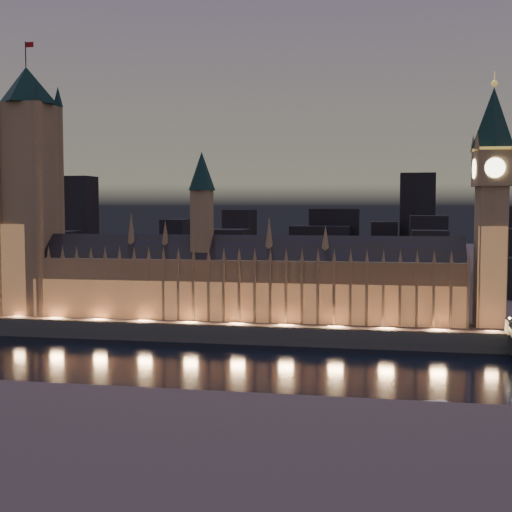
% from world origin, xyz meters
% --- Properties ---
extents(ground_plane, '(2000.00, 2000.00, 0.00)m').
position_xyz_m(ground_plane, '(0.00, 0.00, 0.00)').
color(ground_plane, black).
rests_on(ground_plane, ground).
extents(north_bank, '(2000.00, 960.00, 8.00)m').
position_xyz_m(north_bank, '(0.00, 520.00, 4.00)').
color(north_bank, '#46433E').
rests_on(north_bank, ground).
extents(embankment_wall, '(2000.00, 2.50, 8.00)m').
position_xyz_m(embankment_wall, '(0.00, 41.00, 4.00)').
color(embankment_wall, '#41534A').
rests_on(embankment_wall, ground).
extents(palace_of_westminster, '(202.00, 23.40, 78.00)m').
position_xyz_m(palace_of_westminster, '(-3.05, 61.74, 26.37)').
color(palace_of_westminster, '#8F764F').
rests_on(palace_of_westminster, north_bank).
extents(victoria_tower, '(31.68, 31.68, 132.08)m').
position_xyz_m(victoria_tower, '(-110.00, 61.93, 73.75)').
color(victoria_tower, '#8F764F').
rests_on(victoria_tower, north_bank).
extents(elizabeth_tower, '(18.00, 18.00, 110.24)m').
position_xyz_m(elizabeth_tower, '(108.00, 61.92, 69.49)').
color(elizabeth_tower, '#8F764F').
rests_on(elizabeth_tower, north_bank).
extents(river_boat, '(38.42, 20.91, 4.50)m').
position_xyz_m(river_boat, '(72.57, -58.00, 1.56)').
color(river_boat, '#41534A').
rests_on(river_boat, ground).
extents(city_backdrop, '(490.14, 215.63, 77.79)m').
position_xyz_m(city_backdrop, '(39.82, 248.57, 30.85)').
color(city_backdrop, black).
rests_on(city_backdrop, north_bank).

